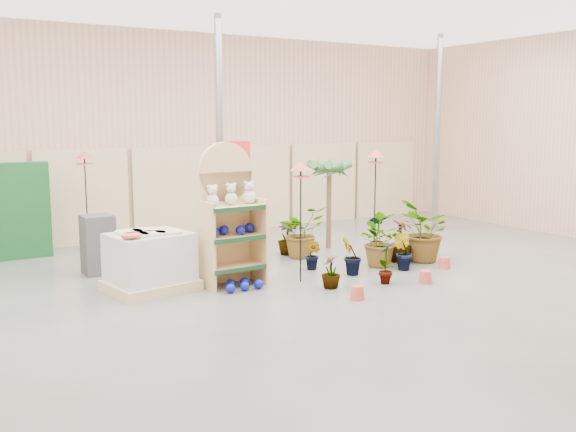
% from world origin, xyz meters
% --- Properties ---
extents(room, '(15.20, 12.10, 4.70)m').
position_xyz_m(room, '(0.00, 0.91, 2.21)').
color(room, '#585954').
rests_on(room, ground).
extents(display_shelf, '(0.96, 0.63, 2.24)m').
position_xyz_m(display_shelf, '(-0.80, 1.48, 1.02)').
color(display_shelf, tan).
rests_on(display_shelf, ground).
extents(teddy_bears, '(0.82, 0.21, 0.34)m').
position_xyz_m(teddy_bears, '(-0.77, 1.38, 1.42)').
color(teddy_bears, beige).
rests_on(teddy_bears, display_shelf).
extents(gazing_balls_shelf, '(0.82, 0.28, 0.16)m').
position_xyz_m(gazing_balls_shelf, '(-0.80, 1.36, 0.88)').
color(gazing_balls_shelf, '#0C148C').
rests_on(gazing_balls_shelf, display_shelf).
extents(gazing_balls_floor, '(0.63, 0.39, 0.15)m').
position_xyz_m(gazing_balls_floor, '(-0.80, 1.04, 0.07)').
color(gazing_balls_floor, '#0C148C').
rests_on(gazing_balls_floor, ground).
extents(pallet_stack, '(1.40, 1.23, 0.92)m').
position_xyz_m(pallet_stack, '(-2.01, 1.72, 0.45)').
color(pallet_stack, tan).
rests_on(pallet_stack, ground).
extents(charcoal_planters, '(0.50, 0.50, 1.00)m').
position_xyz_m(charcoal_planters, '(-2.41, 3.21, 0.50)').
color(charcoal_planters, '#333333').
rests_on(charcoal_planters, ground).
extents(offer_sign, '(0.50, 0.08, 2.20)m').
position_xyz_m(offer_sign, '(0.10, 2.98, 1.57)').
color(offer_sign, gray).
rests_on(offer_sign, ground).
extents(bird_table_front, '(0.34, 0.34, 1.94)m').
position_xyz_m(bird_table_front, '(0.23, 0.99, 1.80)').
color(bird_table_front, black).
rests_on(bird_table_front, ground).
extents(bird_table_right, '(0.34, 0.34, 2.04)m').
position_xyz_m(bird_table_right, '(2.33, 1.76, 1.90)').
color(bird_table_right, black).
rests_on(bird_table_right, ground).
extents(bird_table_back, '(0.34, 0.34, 2.00)m').
position_xyz_m(bird_table_back, '(-2.20, 4.81, 1.86)').
color(bird_table_back, black).
rests_on(bird_table_back, ground).
extents(palm, '(0.70, 0.70, 1.89)m').
position_xyz_m(palm, '(2.18, 3.04, 1.62)').
color(palm, brown).
rests_on(palm, ground).
extents(potted_plant_1, '(0.40, 0.34, 0.66)m').
position_xyz_m(potted_plant_1, '(1.19, 0.93, 0.33)').
color(potted_plant_1, '#35662F').
rests_on(potted_plant_1, ground).
extents(potted_plant_2, '(0.75, 0.85, 0.92)m').
position_xyz_m(potted_plant_2, '(1.99, 1.24, 0.46)').
color(potted_plant_2, '#35662F').
rests_on(potted_plant_2, ground).
extents(potted_plant_3, '(0.62, 0.62, 0.80)m').
position_xyz_m(potted_plant_3, '(2.56, 1.29, 0.40)').
color(potted_plant_3, '#35662F').
rests_on(potted_plant_3, ground).
extents(potted_plant_4, '(0.48, 0.36, 0.83)m').
position_xyz_m(potted_plant_4, '(2.69, 2.11, 0.41)').
color(potted_plant_4, '#35662F').
rests_on(potted_plant_4, ground).
extents(potted_plant_5, '(0.29, 0.34, 0.54)m').
position_xyz_m(potted_plant_5, '(0.85, 1.58, 0.27)').
color(potted_plant_5, '#35662F').
rests_on(potted_plant_5, ground).
extents(potted_plant_6, '(0.95, 0.84, 0.98)m').
position_xyz_m(potted_plant_6, '(1.23, 2.57, 0.49)').
color(potted_plant_6, '#35662F').
rests_on(potted_plant_6, ground).
extents(potted_plant_7, '(0.41, 0.41, 0.53)m').
position_xyz_m(potted_plant_7, '(0.43, 0.42, 0.26)').
color(potted_plant_7, '#35662F').
rests_on(potted_plant_7, ground).
extents(potted_plant_8, '(0.44, 0.40, 0.70)m').
position_xyz_m(potted_plant_8, '(1.34, 0.21, 0.35)').
color(potted_plant_8, '#35662F').
rests_on(potted_plant_8, ground).
extents(potted_plant_9, '(0.36, 0.41, 0.64)m').
position_xyz_m(potted_plant_9, '(2.19, 0.80, 0.32)').
color(potted_plant_9, '#35662F').
rests_on(potted_plant_9, ground).
extents(potted_plant_10, '(1.30, 1.34, 1.13)m').
position_xyz_m(potted_plant_10, '(2.96, 1.06, 0.57)').
color(potted_plant_10, '#35662F').
rests_on(potted_plant_10, ground).
extents(potted_plant_11, '(0.38, 0.38, 0.65)m').
position_xyz_m(potted_plant_11, '(1.12, 2.93, 0.33)').
color(potted_plant_11, '#35662F').
rests_on(potted_plant_11, ground).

